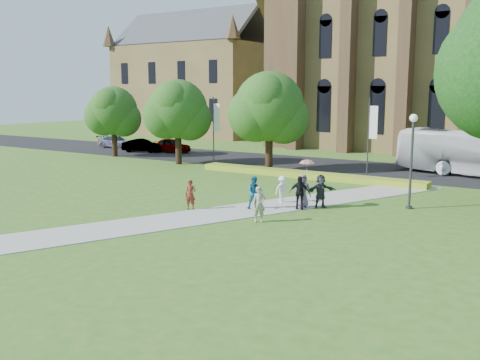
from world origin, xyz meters
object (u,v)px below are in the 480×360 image
Objects in this scene: car_1 at (142,146)px; car_2 at (116,142)px; streetlamp at (412,150)px; car_0 at (172,145)px; pedestrian_0 at (191,195)px.

car_2 is (-5.70, 1.74, -0.03)m from car_1.
streetlamp is 34.24m from car_1.
car_0 is 2.70× the size of pedestrian_0.
car_0 reaches higher than car_2.
streetlamp is 1.20× the size of car_0.
streetlamp is at bearing -131.53° from car_1.
car_0 is at bearing -79.29° from car_1.
car_0 is at bearing 107.78° from pedestrian_0.
car_1 is 29.11m from pedestrian_0.
streetlamp is 3.23× the size of pedestrian_0.
pedestrian_0 reaches higher than car_0.
car_0 is 28.31m from pedestrian_0.
car_1 is at bearing -109.83° from car_2.
car_1 is at bearing 113.91° from pedestrian_0.
car_2 is at bearing 91.88° from car_0.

